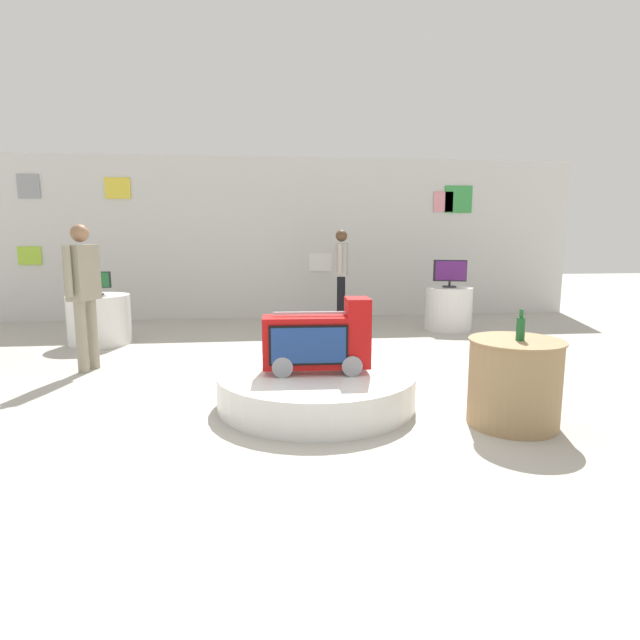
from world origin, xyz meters
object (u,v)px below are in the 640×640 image
Objects in this scene: bottle_on_side_table at (521,328)px; shopper_browsing_rear at (341,270)px; tv_on_center_rear at (450,272)px; display_pedestal_center_rear at (448,308)px; display_pedestal_left_rear at (99,319)px; shopper_browsing_near_truck at (83,286)px; novelty_firetruck_tv at (318,342)px; tv_on_left_rear at (97,282)px; main_display_pedestal at (316,388)px; side_table_round at (514,382)px.

bottle_on_side_table is 0.15× the size of shopper_browsing_rear.
shopper_browsing_rear reaches higher than tv_on_center_rear.
display_pedestal_center_rear is at bearing 105.40° from tv_on_center_rear.
shopper_browsing_near_truck reaches higher than display_pedestal_left_rear.
shopper_browsing_near_truck reaches higher than shopper_browsing_rear.
display_pedestal_center_rear is (5.45, 0.53, 0.00)m from display_pedestal_left_rear.
novelty_firetruck_tv is 4.33m from shopper_browsing_rear.
bottle_on_side_table is at bearing -40.93° from tv_on_left_rear.
tv_on_left_rear is at bearing 132.55° from novelty_firetruck_tv.
novelty_firetruck_tv is at bearing -22.09° from main_display_pedestal.
tv_on_left_rear is 0.24× the size of shopper_browsing_rear.
main_display_pedestal is 4.55m from tv_on_center_rear.
novelty_firetruck_tv is 1.87× the size of tv_on_center_rear.
display_pedestal_center_rear is at bearing 22.26° from shopper_browsing_near_truck.
novelty_firetruck_tv reaches higher than side_table_round.
novelty_firetruck_tv is at bearing -101.58° from shopper_browsing_rear.
novelty_firetruck_tv is 4.49m from display_pedestal_center_rear.
bottle_on_side_table is at bearing -73.76° from side_table_round.
tv_on_left_rear is (-2.84, 3.11, 0.75)m from main_display_pedestal.
tv_on_left_rear is at bearing 139.07° from bottle_on_side_table.
novelty_firetruck_tv is 4.24m from display_pedestal_left_rear.
tv_on_center_rear is 1.82m from shopper_browsing_rear.
main_display_pedestal is at bearing 157.91° from novelty_firetruck_tv.
display_pedestal_left_rear is at bearing -174.44° from tv_on_center_rear.
display_pedestal_center_rear is 1.00× the size of side_table_round.
shopper_browsing_rear is (3.40, 2.68, -0.02)m from shopper_browsing_near_truck.
side_table_round is at bearing 106.24° from bottle_on_side_table.
shopper_browsing_near_truck is at bearing 148.47° from main_display_pedestal.
display_pedestal_left_rear is 2.24× the size of tv_on_left_rear.
display_pedestal_left_rear and display_pedestal_center_rear have the same top height.
shopper_browsing_rear reaches higher than display_pedestal_center_rear.
display_pedestal_center_rear is at bearing 76.64° from side_table_round.
main_display_pedestal is at bearing -125.68° from tv_on_center_rear.
tv_on_left_rear is at bearing -174.36° from display_pedestal_center_rear.
tv_on_center_rear is (0.00, -0.00, 0.60)m from display_pedestal_center_rear.
novelty_firetruck_tv is 4.24m from tv_on_left_rear.
tv_on_center_rear reaches higher than bottle_on_side_table.
main_display_pedestal is at bearing 156.03° from side_table_round.
shopper_browsing_near_truck reaches higher than novelty_firetruck_tv.
tv_on_left_rear is at bearing 132.43° from main_display_pedestal.
shopper_browsing_near_truck reaches higher than side_table_round.
tv_on_left_rear is 5.48m from tv_on_center_rear.
shopper_browsing_rear is (3.72, 1.11, 0.07)m from tv_on_left_rear.
side_table_round is (4.42, -3.81, -0.53)m from tv_on_left_rear.
shopper_browsing_near_truck is at bearing 148.53° from novelty_firetruck_tv.
tv_on_center_rear is (2.59, 3.65, 0.36)m from novelty_firetruck_tv.
main_display_pedestal is 1.11× the size of shopper_browsing_rear.
tv_on_left_rear reaches higher than novelty_firetruck_tv.
main_display_pedestal is 2.38× the size of side_table_round.
novelty_firetruck_tv reaches higher than bottle_on_side_table.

